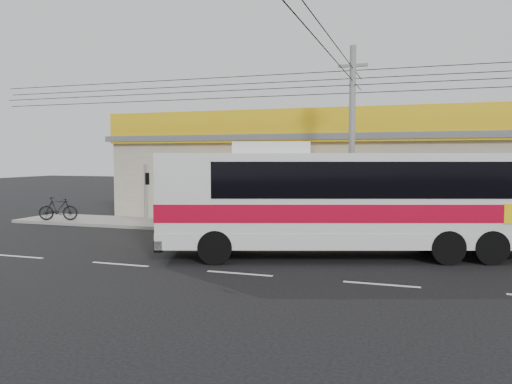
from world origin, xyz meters
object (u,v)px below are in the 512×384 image
(coach_bus, at_px, (354,196))
(utility_pole, at_px, (353,81))
(motorbike_dark, at_px, (58,209))
(motorbike_red, at_px, (189,211))

(coach_bus, relative_size, utility_pole, 0.38)
(utility_pole, bearing_deg, motorbike_dark, 177.30)
(coach_bus, relative_size, motorbike_dark, 6.42)
(motorbike_red, relative_size, motorbike_dark, 1.00)
(motorbike_red, xyz_separation_m, motorbike_dark, (-6.46, -1.80, 0.08))
(motorbike_dark, relative_size, utility_pole, 0.06)
(motorbike_red, height_order, motorbike_dark, motorbike_dark)
(coach_bus, bearing_deg, motorbike_dark, 147.39)
(coach_bus, xyz_separation_m, motorbike_dark, (-15.41, 4.02, -1.32))
(motorbike_red, bearing_deg, motorbike_dark, 111.65)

